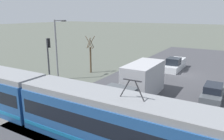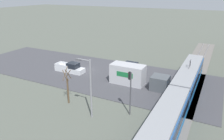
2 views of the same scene
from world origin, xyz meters
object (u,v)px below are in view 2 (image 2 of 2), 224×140
Objects in this scene: box_truck at (135,76)px; pickup_truck at (70,68)px; traffic_light_pole at (130,88)px; street_tree at (68,87)px; light_rail_tram at (178,98)px; sedan_car_0 at (131,67)px; street_lamp_near_crossing at (89,85)px.

box_truck is 13.16m from pickup_truck.
street_tree is (1.03, -8.64, -1.32)m from traffic_light_pole.
light_rail_tram is 6.64m from traffic_light_pole.
pickup_truck reaches higher than sedan_car_0.
box_truck is 1.63× the size of pickup_truck.
traffic_light_pole reaches higher than light_rail_tram.
street_tree is (16.06, -2.65, 1.62)m from sedan_car_0.
street_lamp_near_crossing is (1.65, 4.57, 1.97)m from street_tree.
street_tree is (9.87, 7.21, 1.55)m from pickup_truck.
traffic_light_pole reaches higher than sedan_car_0.
light_rail_tram is at bearing 125.22° from street_lamp_near_crossing.
traffic_light_pole is at bearing 17.18° from box_truck.
sedan_car_0 is 16.44m from traffic_light_pole.
street_lamp_near_crossing reaches higher than light_rail_tram.
street_tree is at bearing 170.64° from sedan_car_0.
light_rail_tram reaches higher than pickup_truck.
street_tree reaches higher than light_rail_tram.
street_lamp_near_crossing reaches higher than box_truck.
box_truck is 9.40m from traffic_light_pole.
pickup_truck is at bearing -143.86° from street_tree.
pickup_truck is 11.64m from sedan_car_0.
box_truck is at bearing -162.82° from traffic_light_pole.
street_lamp_near_crossing is at bearing -173.79° from sedan_car_0.
pickup_truck is 1.25× the size of sedan_car_0.
street_tree is 5.25m from street_lamp_near_crossing.
street_tree reaches higher than pickup_truck.
traffic_light_pole is (15.03, 5.99, 2.93)m from sedan_car_0.
light_rail_tram is 14.56m from street_tree.
traffic_light_pole is 8.80m from street_tree.
light_rail_tram is 6.16× the size of street_tree.
pickup_truck is at bearing -134.35° from street_lamp_near_crossing.
box_truck is 1.29× the size of street_lamp_near_crossing.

